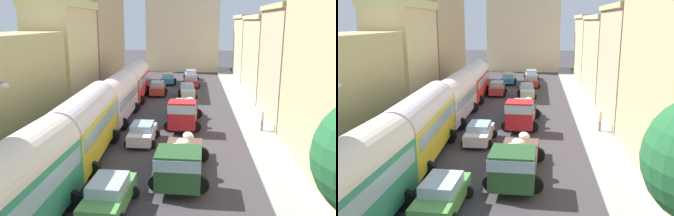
# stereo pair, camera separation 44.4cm
# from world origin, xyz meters

# --- Properties ---
(ground_plane) EXTENTS (154.00, 154.00, 0.00)m
(ground_plane) POSITION_xyz_m (0.00, 27.00, 0.00)
(ground_plane) COLOR #3A3539
(sidewalk_left) EXTENTS (2.50, 70.00, 0.14)m
(sidewalk_left) POSITION_xyz_m (-7.25, 27.00, 0.07)
(sidewalk_left) COLOR gray
(sidewalk_left) RESTS_ON ground
(sidewalk_right) EXTENTS (2.50, 70.00, 0.14)m
(sidewalk_right) POSITION_xyz_m (7.25, 27.00, 0.07)
(sidewalk_right) COLOR #979D90
(sidewalk_right) RESTS_ON ground
(building_left_2) EXTENTS (4.70, 9.34, 10.52)m
(building_left_2) POSITION_xyz_m (-10.64, 28.99, 5.29)
(building_left_2) COLOR beige
(building_left_2) RESTS_ON ground
(building_left_3) EXTENTS (5.49, 14.72, 13.59)m
(building_left_3) POSITION_xyz_m (-11.24, 41.54, 6.79)
(building_left_3) COLOR tan
(building_left_3) RESTS_ON ground
(building_right_2) EXTENTS (4.50, 9.03, 9.91)m
(building_right_2) POSITION_xyz_m (10.54, 25.66, 4.97)
(building_right_2) COLOR tan
(building_right_2) RESTS_ON ground
(building_right_3) EXTENTS (4.58, 12.31, 9.23)m
(building_right_3) POSITION_xyz_m (10.58, 36.85, 4.64)
(building_right_3) COLOR beige
(building_right_3) RESTS_ON ground
(building_right_4) EXTENTS (4.86, 10.77, 9.46)m
(building_right_4) POSITION_xyz_m (10.71, 49.06, 4.75)
(building_right_4) COLOR beige
(building_right_4) RESTS_ON ground
(distant_church) EXTENTS (12.42, 6.97, 20.75)m
(distant_church) POSITION_xyz_m (0.00, 59.08, 7.58)
(distant_church) COLOR beige
(distant_church) RESTS_ON ground
(parked_bus_0) EXTENTS (3.51, 8.54, 4.24)m
(parked_bus_0) POSITION_xyz_m (-4.60, 6.50, 2.34)
(parked_bus_0) COLOR #318D69
(parked_bus_0) RESTS_ON ground
(parked_bus_1) EXTENTS (3.46, 9.71, 4.26)m
(parked_bus_1) POSITION_xyz_m (-4.60, 15.50, 2.37)
(parked_bus_1) COLOR yellow
(parked_bus_1) RESTS_ON ground
(parked_bus_2) EXTENTS (3.34, 9.01, 3.98)m
(parked_bus_2) POSITION_xyz_m (-4.60, 24.50, 2.19)
(parked_bus_2) COLOR silver
(parked_bus_2) RESTS_ON ground
(parked_bus_3) EXTENTS (3.43, 9.48, 4.01)m
(parked_bus_3) POSITION_xyz_m (-4.60, 33.50, 2.20)
(parked_bus_3) COLOR red
(parked_bus_3) RESTS_ON ground
(cargo_truck_0) EXTENTS (3.28, 7.10, 2.28)m
(cargo_truck_0) POSITION_xyz_m (1.53, 12.56, 1.22)
(cargo_truck_0) COLOR #264F28
(cargo_truck_0) RESTS_ON ground
(cargo_truck_1) EXTENTS (3.14, 7.02, 2.54)m
(cargo_truck_1) POSITION_xyz_m (1.37, 22.77, 1.29)
(cargo_truck_1) COLOR red
(cargo_truck_1) RESTS_ON ground
(car_0) EXTENTS (2.38, 4.37, 1.54)m
(car_0) POSITION_xyz_m (1.28, 26.12, 0.79)
(car_0) COLOR #469D4E
(car_0) RESTS_ON ground
(car_1) EXTENTS (2.35, 4.16, 1.57)m
(car_1) POSITION_xyz_m (1.42, 35.08, 0.79)
(car_1) COLOR beige
(car_1) RESTS_ON ground
(car_2) EXTENTS (2.51, 3.89, 1.50)m
(car_2) POSITION_xyz_m (1.76, 41.75, 0.76)
(car_2) COLOR #AD2728
(car_2) RESTS_ON ground
(car_3) EXTENTS (2.39, 3.80, 1.46)m
(car_3) POSITION_xyz_m (1.66, 47.90, 0.74)
(car_3) COLOR silver
(car_3) RESTS_ON ground
(car_4) EXTENTS (2.48, 4.17, 1.55)m
(car_4) POSITION_xyz_m (-1.62, 9.25, 0.78)
(car_4) COLOR #559C4A
(car_4) RESTS_ON ground
(car_5) EXTENTS (2.31, 3.79, 1.47)m
(car_5) POSITION_xyz_m (-1.44, 18.75, 0.75)
(car_5) COLOR silver
(car_5) RESTS_ON ground
(car_6) EXTENTS (2.36, 3.80, 1.63)m
(car_6) POSITION_xyz_m (-2.13, 35.89, 0.82)
(car_6) COLOR #B6372C
(car_6) RESTS_ON ground
(car_7) EXTENTS (2.39, 4.14, 1.51)m
(car_7) POSITION_xyz_m (-1.48, 43.95, 0.76)
(car_7) COLOR #388CC0
(car_7) RESTS_ON ground
(pedestrian_1) EXTENTS (0.37, 0.37, 1.72)m
(pedestrian_1) POSITION_xyz_m (7.56, 21.90, 1.00)
(pedestrian_1) COLOR gray
(pedestrian_1) RESTS_ON ground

